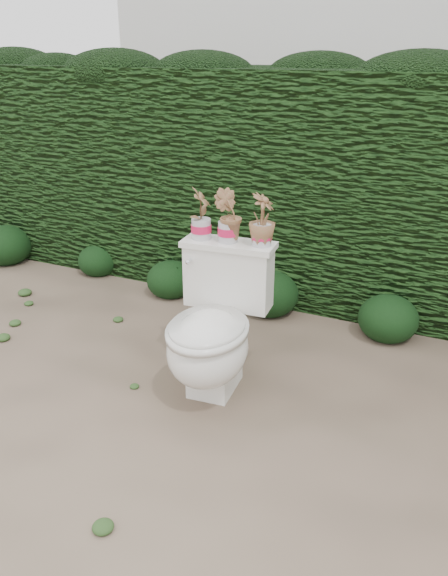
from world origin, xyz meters
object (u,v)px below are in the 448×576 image
at_px(potted_plant_center, 228,217).
at_px(potted_plant_left, 201,215).
at_px(toilet, 213,332).
at_px(potted_plant_right, 262,222).

bearing_deg(potted_plant_center, potted_plant_left, -4.61).
bearing_deg(potted_plant_left, toilet, -154.79).
bearing_deg(potted_plant_center, potted_plant_right, 175.39).
distance_m(toilet, potted_plant_left, 0.62).
xyz_separation_m(potted_plant_center, potted_plant_right, (0.18, 0.02, -0.00)).
distance_m(toilet, potted_plant_right, 0.63).
bearing_deg(potted_plant_right, toilet, 146.39).
distance_m(potted_plant_center, potted_plant_right, 0.19).
bearing_deg(potted_plant_right, potted_plant_left, 93.60).
xyz_separation_m(potted_plant_left, potted_plant_center, (0.15, 0.01, -0.00)).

